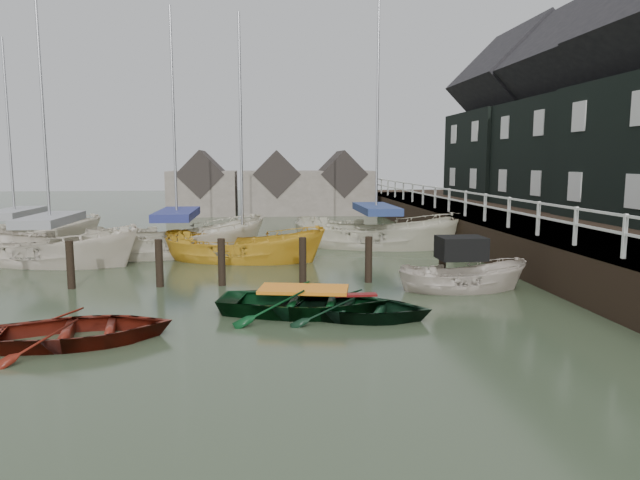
{
  "coord_description": "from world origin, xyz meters",
  "views": [
    {
      "loc": [
        0.02,
        -13.76,
        3.64
      ],
      "look_at": [
        1.66,
        2.4,
        1.4
      ],
      "focal_mm": 32.0,
      "sensor_mm": 36.0,
      "label": 1
    }
  ],
  "objects": [
    {
      "name": "rowboat_dkgreen",
      "position": [
        2.17,
        -0.85,
        0.0
      ],
      "size": [
        4.24,
        3.65,
        0.74
      ],
      "primitive_type": "imported",
      "rotation": [
        0.0,
        0.0,
        1.21
      ],
      "color": "black",
      "rests_on": "ground"
    },
    {
      "name": "mooring_pilings",
      "position": [
        -1.11,
        3.0,
        0.5
      ],
      "size": [
        13.72,
        0.22,
        1.8
      ],
      "color": "black",
      "rests_on": "ground"
    },
    {
      "name": "sailboat_e",
      "position": [
        -10.15,
        10.79,
        0.06
      ],
      "size": [
        6.96,
        3.42,
        9.82
      ],
      "rotation": [
        0.0,
        0.0,
        1.71
      ],
      "color": "beige",
      "rests_on": "ground"
    },
    {
      "name": "pier",
      "position": [
        9.48,
        10.0,
        0.71
      ],
      "size": [
        3.04,
        32.0,
        2.7
      ],
      "color": "black",
      "rests_on": "ground"
    },
    {
      "name": "sailboat_b",
      "position": [
        -3.31,
        8.85,
        0.06
      ],
      "size": [
        7.43,
        4.35,
        10.75
      ],
      "rotation": [
        0.0,
        0.0,
        1.83
      ],
      "color": "beige",
      "rests_on": "ground"
    },
    {
      "name": "sailboat_d",
      "position": [
        4.85,
        10.09,
        0.06
      ],
      "size": [
        7.66,
        4.82,
        13.2
      ],
      "rotation": [
        0.0,
        0.0,
        1.25
      ],
      "color": "beige",
      "rests_on": "ground"
    },
    {
      "name": "quay_houses",
      "position": [
        14.99,
        8.66,
        5.68
      ],
      "size": [
        6.52,
        28.14,
        10.01
      ],
      "color": "black",
      "rests_on": "ground"
    },
    {
      "name": "ground",
      "position": [
        0.0,
        0.0,
        0.0
      ],
      "size": [
        120.0,
        120.0,
        0.0
      ],
      "primitive_type": "plane",
      "color": "#2E3C26",
      "rests_on": "ground"
    },
    {
      "name": "sailboat_c",
      "position": [
        -0.72,
        7.32,
        0.01
      ],
      "size": [
        6.59,
        3.89,
        10.05
      ],
      "rotation": [
        0.0,
        0.0,
        1.3
      ],
      "color": "gold",
      "rests_on": "ground"
    },
    {
      "name": "sailboat_a",
      "position": [
        -7.52,
        7.3,
        0.06
      ],
      "size": [
        7.38,
        4.62,
        11.33
      ],
      "rotation": [
        0.0,
        0.0,
        1.25
      ],
      "color": "beige",
      "rests_on": "ground"
    },
    {
      "name": "motorboat",
      "position": [
        5.66,
        1.66,
        0.12
      ],
      "size": [
        3.74,
        1.41,
        2.24
      ],
      "rotation": [
        0.0,
        0.0,
        1.57
      ],
      "color": "#BCAFA0",
      "rests_on": "ground"
    },
    {
      "name": "rowboat_red",
      "position": [
        -3.73,
        -2.15,
        0.0
      ],
      "size": [
        4.13,
        3.27,
        0.77
      ],
      "primitive_type": "imported",
      "rotation": [
        0.0,
        0.0,
        1.75
      ],
      "color": "#54150C",
      "rests_on": "ground"
    },
    {
      "name": "far_sheds",
      "position": [
        0.83,
        26.0,
        1.86
      ],
      "size": [
        14.0,
        4.08,
        4.39
      ],
      "color": "#665B51",
      "rests_on": "ground"
    },
    {
      "name": "land_strip",
      "position": [
        15.0,
        10.0,
        0.0
      ],
      "size": [
        14.0,
        38.0,
        1.5
      ],
      "primitive_type": "cube",
      "color": "black",
      "rests_on": "ground"
    },
    {
      "name": "rowboat_green",
      "position": [
        0.98,
        -0.39,
        0.0
      ],
      "size": [
        4.57,
        3.66,
        0.85
      ],
      "primitive_type": "imported",
      "rotation": [
        0.0,
        0.0,
        1.37
      ],
      "color": "black",
      "rests_on": "ground"
    }
  ]
}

